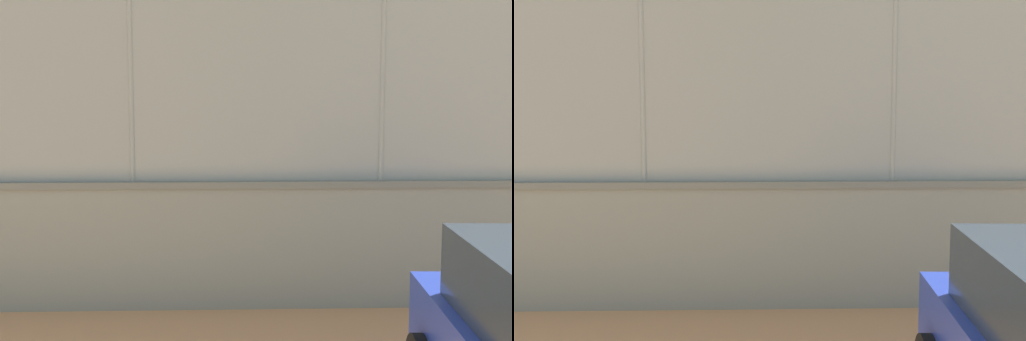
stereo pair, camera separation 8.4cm
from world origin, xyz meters
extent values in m
plane|color=tan|center=(0.00, 0.00, 0.00)|extent=(260.00, 260.00, 0.00)
cube|color=gray|center=(-2.61, 13.65, 0.75)|extent=(27.55, 0.89, 1.49)
cube|color=slate|center=(-2.61, 13.65, 1.53)|extent=(27.55, 0.95, 0.08)
cube|color=gray|center=(-2.61, 13.65, 2.74)|extent=(27.00, 0.65, 2.34)
cylinder|color=gray|center=(-1.11, 13.62, 2.74)|extent=(0.07, 0.07, 2.34)
cylinder|color=gray|center=(1.89, 13.55, 2.74)|extent=(0.07, 0.07, 2.34)
cylinder|color=navy|center=(3.34, 4.61, 0.42)|extent=(0.20, 0.20, 0.85)
cylinder|color=navy|center=(3.44, 4.79, 0.42)|extent=(0.20, 0.20, 0.85)
cylinder|color=orange|center=(3.39, 4.70, 1.16)|extent=(0.46, 0.46, 0.63)
cylinder|color=#D8AD84|center=(3.27, 4.40, 1.29)|extent=(0.56, 0.37, 0.17)
cylinder|color=#D8AD84|center=(3.80, 4.83, 1.29)|extent=(0.56, 0.37, 0.17)
sphere|color=#D8AD84|center=(3.39, 4.70, 1.59)|extent=(0.24, 0.24, 0.24)
cylinder|color=red|center=(3.39, 4.70, 1.70)|extent=(0.34, 0.34, 0.05)
cylinder|color=black|center=(3.96, 4.74, 1.29)|extent=(0.28, 0.18, 0.04)
ellipsoid|color=#333338|center=(4.15, 4.64, 1.29)|extent=(0.28, 0.17, 0.24)
cylinder|color=#591919|center=(-4.90, 3.65, 0.42)|extent=(0.18, 0.18, 0.85)
cylinder|color=#591919|center=(-5.10, 3.61, 0.42)|extent=(0.18, 0.18, 0.85)
cylinder|color=white|center=(-5.00, 3.63, 1.16)|extent=(0.40, 0.40, 0.63)
cylinder|color=brown|center=(-4.70, 3.75, 1.29)|extent=(0.21, 0.60, 0.17)
cylinder|color=brown|center=(-5.37, 3.86, 1.29)|extent=(0.21, 0.60, 0.17)
sphere|color=brown|center=(-5.00, 3.63, 1.59)|extent=(0.24, 0.24, 0.24)
cylinder|color=navy|center=(-5.00, 3.63, 1.70)|extent=(0.30, 0.30, 0.05)
cylinder|color=black|center=(-5.41, 4.04, 1.29)|extent=(0.10, 0.30, 0.04)
ellipsoid|color=#333338|center=(-5.46, 4.25, 1.29)|extent=(0.09, 0.30, 0.24)
camera|label=1|loc=(0.87, 21.53, 2.62)|focal=46.51mm
camera|label=2|loc=(0.78, 21.53, 2.62)|focal=46.51mm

